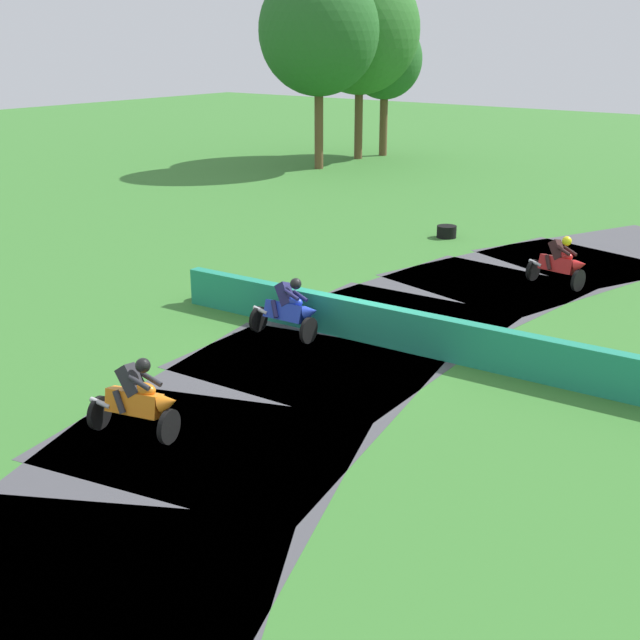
# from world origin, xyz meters

# --- Properties ---
(ground_plane) EXTENTS (120.00, 120.00, 0.00)m
(ground_plane) POSITION_xyz_m (0.00, 0.00, 0.00)
(ground_plane) COLOR #38752D
(track_asphalt) EXTENTS (9.95, 31.35, 0.01)m
(track_asphalt) POSITION_xyz_m (1.19, 0.06, 0.00)
(track_asphalt) COLOR #47474C
(track_asphalt) RESTS_ON ground
(safety_barrier) EXTENTS (19.64, 1.28, 0.90)m
(safety_barrier) POSITION_xyz_m (4.98, 0.25, 0.45)
(safety_barrier) COLOR #1E8466
(safety_barrier) RESTS_ON ground
(motorcycle_lead_red) EXTENTS (1.71, 0.96, 1.43)m
(motorcycle_lead_red) POSITION_xyz_m (2.01, 6.78, 0.65)
(motorcycle_lead_red) COLOR black
(motorcycle_lead_red) RESTS_ON ground
(motorcycle_chase_blue) EXTENTS (1.68, 0.90, 1.42)m
(motorcycle_chase_blue) POSITION_xyz_m (-1.32, -0.76, 0.63)
(motorcycle_chase_blue) COLOR black
(motorcycle_chase_blue) RESTS_ON ground
(motorcycle_trailing_orange) EXTENTS (1.68, 1.05, 1.43)m
(motorcycle_trailing_orange) POSITION_xyz_m (-0.23, -6.15, 0.65)
(motorcycle_trailing_orange) COLOR black
(motorcycle_trailing_orange) RESTS_ON ground
(tire_stack_near) EXTENTS (0.66, 0.66, 0.40)m
(tire_stack_near) POSITION_xyz_m (-3.22, 9.98, 0.20)
(tire_stack_near) COLOR black
(tire_stack_near) RESTS_ON ground
(tire_stack_mid_a) EXTENTS (0.58, 0.58, 0.40)m
(tire_stack_mid_a) POSITION_xyz_m (-4.71, 0.11, 0.20)
(tire_stack_mid_a) COLOR black
(tire_stack_mid_a) RESTS_ON ground
(traffic_cone) EXTENTS (0.28, 0.28, 0.44)m
(traffic_cone) POSITION_xyz_m (5.35, 0.26, 0.22)
(traffic_cone) COLOR orange
(traffic_cone) RESTS_ON ground
(tree_far_right) EXTENTS (4.06, 4.06, 7.32)m
(tree_far_right) POSITION_xyz_m (-15.93, 25.60, 5.16)
(tree_far_right) COLOR brown
(tree_far_right) RESTS_ON ground
(tree_mid_rise) EXTENTS (5.86, 5.86, 9.71)m
(tree_mid_rise) POSITION_xyz_m (-15.86, 19.53, 6.62)
(tree_mid_rise) COLOR brown
(tree_mid_rise) RESTS_ON ground
(tree_behind_barrier) EXTENTS (6.32, 6.32, 10.03)m
(tree_behind_barrier) POSITION_xyz_m (-16.31, 23.70, 6.70)
(tree_behind_barrier) COLOR brown
(tree_behind_barrier) RESTS_ON ground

